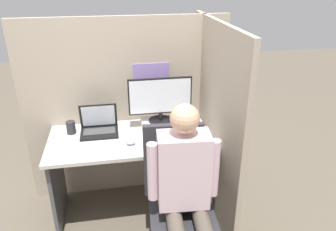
{
  "coord_description": "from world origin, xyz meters",
  "views": [
    {
      "loc": [
        -0.12,
        -2.11,
        2.06
      ],
      "look_at": [
        0.29,
        0.17,
        1.01
      ],
      "focal_mm": 35.0,
      "sensor_mm": 36.0,
      "label": 1
    }
  ],
  "objects": [
    {
      "name": "cubicle_panel_back",
      "position": [
        0.0,
        0.7,
        0.85
      ],
      "size": [
        1.86,
        0.05,
        1.7
      ],
      "color": "tan",
      "rests_on": "ground"
    },
    {
      "name": "office_chair",
      "position": [
        0.3,
        -0.24,
        0.54
      ],
      "size": [
        0.53,
        0.58,
        1.06
      ],
      "color": "#2D2D33",
      "rests_on": "ground"
    },
    {
      "name": "person",
      "position": [
        0.31,
        -0.41,
        0.76
      ],
      "size": [
        0.48,
        0.47,
        1.31
      ],
      "color": "brown",
      "rests_on": "ground"
    },
    {
      "name": "carrot_toy",
      "position": [
        0.33,
        0.17,
        0.78
      ],
      "size": [
        0.04,
        0.15,
        0.04
      ],
      "color": "orange",
      "rests_on": "desk"
    },
    {
      "name": "paper_box",
      "position": [
        0.28,
        0.48,
        0.79
      ],
      "size": [
        0.34,
        0.25,
        0.06
      ],
      "color": "white",
      "rests_on": "desk"
    },
    {
      "name": "pen_cup",
      "position": [
        -0.49,
        0.49,
        0.81
      ],
      "size": [
        0.08,
        0.08,
        0.11
      ],
      "color": "#28282D",
      "rests_on": "desk"
    },
    {
      "name": "laptop",
      "position": [
        -0.26,
        0.46,
        0.81
      ],
      "size": [
        0.32,
        0.23,
        0.24
      ],
      "color": "black",
      "rests_on": "desk"
    },
    {
      "name": "mouse",
      "position": [
        -0.01,
        0.2,
        0.77
      ],
      "size": [
        0.07,
        0.05,
        0.03
      ],
      "color": "gray",
      "rests_on": "desk"
    },
    {
      "name": "desk",
      "position": [
        0.0,
        0.34,
        0.56
      ],
      "size": [
        1.36,
        0.68,
        0.76
      ],
      "color": "beige",
      "rests_on": "ground"
    },
    {
      "name": "cubicle_panel_right",
      "position": [
        0.71,
        0.27,
        0.85
      ],
      "size": [
        0.04,
        1.31,
        1.7
      ],
      "color": "tan",
      "rests_on": "ground"
    },
    {
      "name": "monitor",
      "position": [
        0.28,
        0.48,
        1.03
      ],
      "size": [
        0.55,
        0.21,
        0.4
      ],
      "color": "black",
      "rests_on": "paper_box"
    },
    {
      "name": "stapler",
      "position": [
        0.57,
        0.43,
        0.78
      ],
      "size": [
        0.05,
        0.16,
        0.04
      ],
      "color": "#2D2D33",
      "rests_on": "desk"
    }
  ]
}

